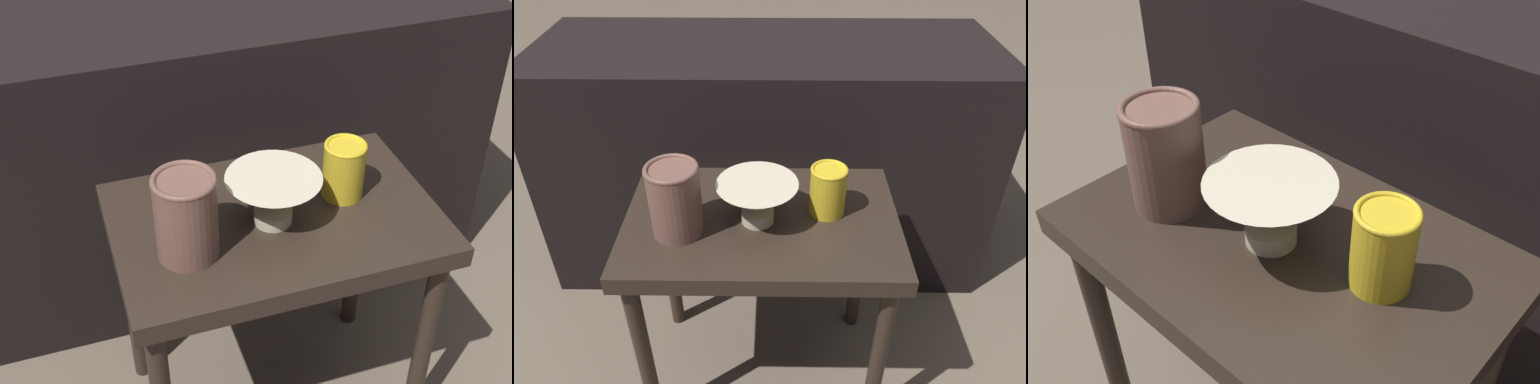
{
  "view_description": "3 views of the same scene",
  "coord_description": "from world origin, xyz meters",
  "views": [
    {
      "loc": [
        -0.34,
        -0.93,
        1.33
      ],
      "look_at": [
        -0.04,
        -0.01,
        0.59
      ],
      "focal_mm": 50.0,
      "sensor_mm": 36.0,
      "label": 1
    },
    {
      "loc": [
        0.03,
        -0.84,
        1.18
      ],
      "look_at": [
        0.02,
        -0.04,
        0.61
      ],
      "focal_mm": 35.0,
      "sensor_mm": 36.0,
      "label": 2
    },
    {
      "loc": [
        0.4,
        -0.44,
        1.05
      ],
      "look_at": [
        -0.0,
        0.0,
        0.59
      ],
      "focal_mm": 42.0,
      "sensor_mm": 36.0,
      "label": 3
    }
  ],
  "objects": [
    {
      "name": "ground_plane",
      "position": [
        0.0,
        0.0,
        0.0
      ],
      "size": [
        8.0,
        8.0,
        0.0
      ],
      "primitive_type": "plane",
      "color": "#6B5B4C"
    },
    {
      "name": "table",
      "position": [
        0.0,
        0.0,
        0.44
      ],
      "size": [
        0.59,
        0.38,
        0.52
      ],
      "color": "#2D231C",
      "rests_on": "ground_plane"
    },
    {
      "name": "couch_backdrop",
      "position": [
        0.0,
        0.52,
        0.36
      ],
      "size": [
        1.31,
        0.5,
        0.72
      ],
      "color": "black",
      "rests_on": "ground_plane"
    },
    {
      "name": "bowl",
      "position": [
        -0.01,
        -0.01,
        0.58
      ],
      "size": [
        0.17,
        0.17,
        0.1
      ],
      "color": "beige",
      "rests_on": "table"
    },
    {
      "name": "vase_textured_left",
      "position": [
        -0.17,
        -0.05,
        0.6
      ],
      "size": [
        0.11,
        0.11,
        0.16
      ],
      "color": "brown",
      "rests_on": "table"
    },
    {
      "name": "vase_colorful_right",
      "position": [
        0.14,
        0.02,
        0.58
      ],
      "size": [
        0.08,
        0.08,
        0.11
      ],
      "color": "gold",
      "rests_on": "table"
    }
  ]
}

